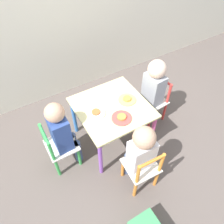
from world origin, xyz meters
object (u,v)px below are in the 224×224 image
object	(u,v)px
chair_orange	(142,168)
plate_front	(122,118)
child_front	(140,151)
plate_right	(127,99)
chair_green	(59,147)
kids_table	(112,112)
child_right	(153,87)
plate_left	(96,113)
chair_red	(154,101)
child_left	(62,131)

from	to	relation	value
chair_orange	plate_front	world-z (taller)	same
child_front	plate_right	world-z (taller)	child_front
chair_green	chair_orange	bearing A→B (deg)	-136.67
plate_right	kids_table	bearing A→B (deg)	180.00
child_right	plate_left	world-z (taller)	child_right
chair_orange	plate_right	size ratio (longest dim) A/B	3.16
chair_red	plate_left	world-z (taller)	same
child_front	plate_right	xyz separation A→B (m)	(0.19, 0.48, 0.05)
child_left	child_front	bearing A→B (deg)	-136.65
chair_red	chair_orange	size ratio (longest dim) A/B	1.00
chair_red	child_left	size ratio (longest dim) A/B	0.67
plate_front	plate_left	size ratio (longest dim) A/B	1.08
child_left	plate_right	bearing A→B (deg)	-90.03
chair_orange	child_front	distance (m)	0.20
chair_green	plate_front	world-z (taller)	same
child_right	plate_left	bearing A→B (deg)	-91.00
chair_green	child_right	xyz separation A→B (m)	(1.03, 0.03, 0.22)
child_left	plate_left	bearing A→B (deg)	-89.95
chair_orange	child_right	bearing A→B (deg)	-128.50
chair_orange	child_front	bearing A→B (deg)	-90.00
child_right	plate_right	xyz separation A→B (m)	(-0.32, -0.03, 0.02)
chair_orange	plate_front	bearing A→B (deg)	-91.36
child_front	plate_right	bearing A→B (deg)	-108.09
chair_orange	plate_right	xyz separation A→B (m)	(0.19, 0.54, 0.24)
chair_orange	plate_left	bearing A→B (deg)	-73.25
child_left	plate_left	distance (m)	0.33
kids_table	chair_orange	xyz separation A→B (m)	(-0.03, -0.54, -0.17)
chair_orange	child_right	world-z (taller)	child_right
child_front	plate_left	world-z (taller)	child_front
chair_orange	plate_front	distance (m)	0.45
child_front	child_left	world-z (taller)	child_left
plate_front	kids_table	bearing A→B (deg)	90.00
child_left	plate_front	world-z (taller)	child_left
chair_green	plate_right	bearing A→B (deg)	-90.02
plate_front	plate_right	bearing A→B (deg)	45.00
kids_table	chair_red	size ratio (longest dim) A/B	1.23
chair_orange	child_front	world-z (taller)	child_front
chair_orange	plate_front	size ratio (longest dim) A/B	2.95
child_right	child_left	bearing A→B (deg)	-91.95
kids_table	chair_red	world-z (taller)	chair_red
chair_red	child_front	size ratio (longest dim) A/B	0.71
child_left	plate_front	size ratio (longest dim) A/B	4.39
plate_right	plate_front	bearing A→B (deg)	-135.00
chair_orange	plate_right	distance (m)	0.62
child_front	plate_front	bearing A→B (deg)	-91.61
chair_red	child_right	bearing A→B (deg)	-90.00
kids_table	plate_left	distance (m)	0.18
chair_green	chair_red	bearing A→B (deg)	-88.05
kids_table	plate_front	size ratio (longest dim) A/B	3.62
kids_table	chair_green	bearing A→B (deg)	-179.89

